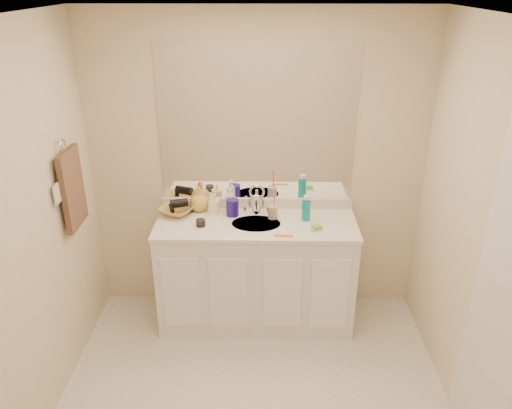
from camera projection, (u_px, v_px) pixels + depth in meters
The scene contains 27 objects.
ceiling at pixel (252, 19), 2.20m from camera, with size 2.60×2.60×0.02m, color white.
wall_back at pixel (257, 170), 3.88m from camera, with size 2.60×0.02×2.40m, color beige.
wall_left at pixel (15, 253), 2.72m from camera, with size 0.02×2.60×2.40m, color beige.
wall_right at pixel (495, 257), 2.68m from camera, with size 0.02×2.60×2.40m, color beige.
vanity_cabinet at pixel (256, 273), 3.95m from camera, with size 1.50×0.55×0.85m, color white.
countertop at pixel (256, 224), 3.77m from camera, with size 1.52×0.57×0.03m, color white.
backsplash at pixel (257, 203), 3.98m from camera, with size 1.52×0.03×0.08m, color silver.
sink_basin at pixel (256, 225), 3.75m from camera, with size 0.37×0.37×0.02m, color beige.
faucet at pixel (256, 207), 3.89m from camera, with size 0.02×0.02×0.11m, color silver.
mirror at pixel (257, 125), 3.72m from camera, with size 1.48×0.01×1.20m, color white.
blue_mug at pixel (232, 208), 3.84m from camera, with size 0.10×0.10×0.13m, color navy.
tan_cup at pixel (273, 212), 3.81m from camera, with size 0.07×0.07×0.10m, color tan.
toothbrush at pixel (274, 200), 3.76m from camera, with size 0.01×0.01×0.19m, color #E63C94.
mouthwash_bottle at pixel (306, 210), 3.77m from camera, with size 0.07×0.07×0.16m, color #0C8D9B.
soap_dish at pixel (317, 229), 3.65m from camera, with size 0.09×0.07×0.01m, color silver.
green_soap at pixel (317, 227), 3.64m from camera, with size 0.06×0.05×0.02m, color #74C22F.
orange_comb at pixel (284, 236), 3.56m from camera, with size 0.14×0.03×0.01m, color orange.
dark_jar at pixel (201, 223), 3.70m from camera, with size 0.07×0.07×0.05m, color black.
soap_bottle_white at pixel (230, 200), 3.89m from camera, with size 0.08×0.08×0.20m, color white.
soap_bottle_cream at pixel (215, 204), 3.88m from camera, with size 0.07×0.07×0.16m, color #FFF7CF.
soap_bottle_yellow at pixel (199, 199), 3.91m from camera, with size 0.15×0.15×0.19m, color gold.
wicker_basket at pixel (177, 210), 3.88m from camera, with size 0.26×0.26×0.06m, color tan.
hair_dryer at pixel (179, 203), 3.86m from camera, with size 0.07×0.07×0.13m, color black.
towel_ring at pixel (62, 147), 3.27m from camera, with size 0.11×0.11×0.01m, color silver.
hand_towel at pixel (73, 189), 3.40m from camera, with size 0.04×0.32×0.55m, color #3E2B21.
switch_plate at pixel (57, 194), 3.20m from camera, with size 0.01×0.09×0.13m, color silver.
door at pixel (509, 322), 2.49m from camera, with size 0.02×0.82×2.00m, color silver.
Camera 1 is at (0.05, -2.34, 2.58)m, focal length 35.00 mm.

